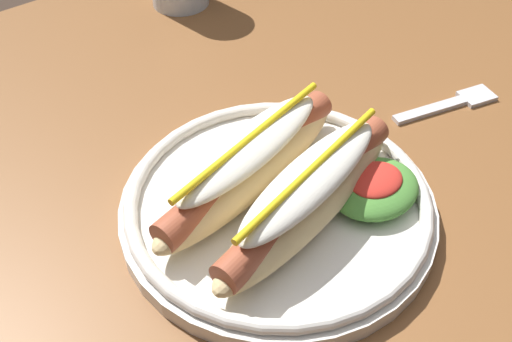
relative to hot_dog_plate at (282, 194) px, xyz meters
The scene contains 3 objects.
dining_table 0.16m from the hot_dog_plate, 77.43° to the left, with size 1.33×0.80×0.74m.
hot_dog_plate is the anchor object (origin of this frame).
fork 0.24m from the hot_dog_plate, ahead, with size 0.12×0.05×0.00m.
Camera 1 is at (-0.26, -0.36, 1.13)m, focal length 42.55 mm.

